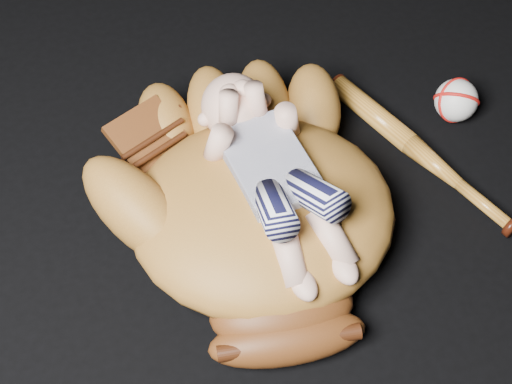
# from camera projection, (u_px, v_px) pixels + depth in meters

# --- Properties ---
(baseball_glove) EXTENTS (0.53, 0.59, 0.17)m
(baseball_glove) POSITION_uv_depth(u_px,v_px,m) (262.00, 205.00, 1.11)
(baseball_glove) COLOR brown
(baseball_glove) RESTS_ON ground
(newborn_baby) EXTENTS (0.22, 0.39, 0.15)m
(newborn_baby) POSITION_uv_depth(u_px,v_px,m) (278.00, 177.00, 1.07)
(newborn_baby) COLOR #D7A28A
(newborn_baby) RESTS_ON baseball_glove
(baseball_bat) EXTENTS (0.18, 0.38, 0.04)m
(baseball_bat) POSITION_uv_depth(u_px,v_px,m) (420.00, 152.00, 1.25)
(baseball_bat) COLOR #A76820
(baseball_bat) RESTS_ON ground
(baseball) EXTENTS (0.08, 0.08, 0.07)m
(baseball) POSITION_uv_depth(u_px,v_px,m) (456.00, 100.00, 1.30)
(baseball) COLOR silver
(baseball) RESTS_ON ground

